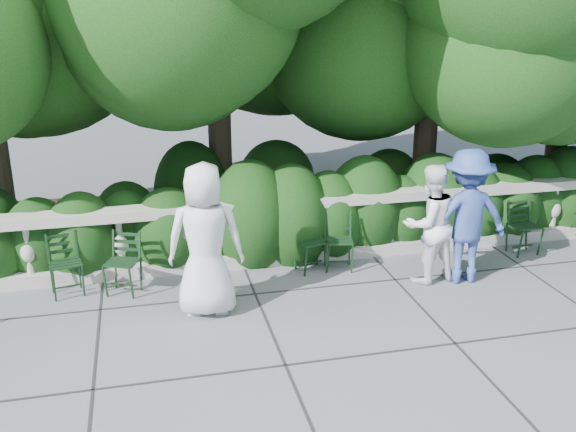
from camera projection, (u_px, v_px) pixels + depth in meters
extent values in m
plane|color=#56575E|center=(306.00, 318.00, 7.94)|extent=(90.00, 90.00, 0.00)
cube|color=#9E998E|center=(276.00, 257.00, 9.57)|extent=(12.00, 0.32, 0.18)
cube|color=#9E998E|center=(275.00, 203.00, 9.29)|extent=(12.00, 0.36, 0.14)
cylinder|color=#3F3023|center=(220.00, 124.00, 10.96)|extent=(0.40, 0.40, 3.40)
cylinder|color=#3F3023|center=(426.00, 134.00, 11.14)|extent=(0.40, 0.40, 3.00)
cylinder|color=#3F3023|center=(558.00, 132.00, 12.31)|extent=(0.40, 0.40, 2.60)
imported|color=silver|center=(205.00, 240.00, 7.79)|extent=(1.02, 0.75, 1.93)
imported|color=#45454B|center=(203.00, 249.00, 8.00)|extent=(0.67, 0.56, 1.57)
imported|color=white|center=(429.00, 224.00, 8.74)|extent=(0.91, 0.77, 1.67)
imported|color=#2F478F|center=(466.00, 217.00, 8.71)|extent=(1.24, 0.75, 1.87)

